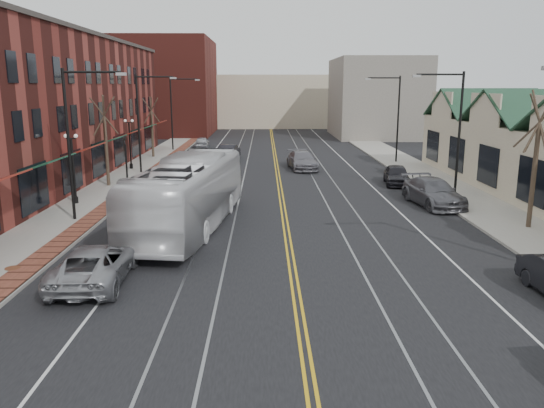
{
  "coord_description": "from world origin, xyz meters",
  "views": [
    {
      "loc": [
        -1.13,
        -12.22,
        7.29
      ],
      "look_at": [
        -0.78,
        11.32,
        2.0
      ],
      "focal_mm": 35.0,
      "sensor_mm": 36.0,
      "label": 1
    }
  ],
  "objects_px": {
    "parked_suv": "(95,264)",
    "parked_car_d": "(397,175)",
    "transit_bus": "(189,194)",
    "parked_car_c": "(433,192)"
  },
  "relations": [
    {
      "from": "parked_suv",
      "to": "parked_car_d",
      "type": "relative_size",
      "value": 1.22
    },
    {
      "from": "transit_bus",
      "to": "parked_suv",
      "type": "bearing_deg",
      "value": 79.48
    },
    {
      "from": "transit_bus",
      "to": "parked_suv",
      "type": "distance_m",
      "value": 8.15
    },
    {
      "from": "parked_car_d",
      "to": "parked_car_c",
      "type": "bearing_deg",
      "value": -78.1
    },
    {
      "from": "parked_suv",
      "to": "transit_bus",
      "type": "bearing_deg",
      "value": -109.87
    },
    {
      "from": "parked_car_c",
      "to": "parked_car_d",
      "type": "relative_size",
      "value": 1.31
    },
    {
      "from": "parked_suv",
      "to": "parked_car_d",
      "type": "xyz_separation_m",
      "value": [
        16.27,
        19.9,
        0.0
      ]
    },
    {
      "from": "transit_bus",
      "to": "parked_suv",
      "type": "height_order",
      "value": "transit_bus"
    },
    {
      "from": "parked_car_c",
      "to": "parked_suv",
      "type": "bearing_deg",
      "value": -150.4
    },
    {
      "from": "parked_car_c",
      "to": "parked_car_d",
      "type": "distance_m",
      "value": 7.03
    }
  ]
}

